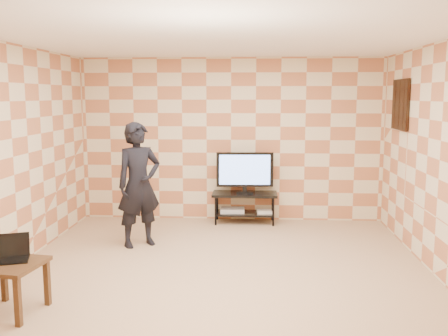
% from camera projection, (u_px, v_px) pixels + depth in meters
% --- Properties ---
extents(floor, '(5.00, 5.00, 0.00)m').
position_uv_depth(floor, '(221.00, 269.00, 6.02)').
color(floor, tan).
rests_on(floor, ground).
extents(wall_back, '(5.00, 0.02, 2.70)m').
position_uv_depth(wall_back, '(231.00, 140.00, 8.29)').
color(wall_back, beige).
rests_on(wall_back, ground).
extents(wall_front, '(5.00, 0.02, 2.70)m').
position_uv_depth(wall_front, '(196.00, 205.00, 3.36)').
color(wall_front, beige).
rests_on(wall_front, ground).
extents(wall_left, '(0.02, 5.00, 2.70)m').
position_uv_depth(wall_left, '(13.00, 157.00, 5.98)').
color(wall_left, beige).
rests_on(wall_left, ground).
extents(wall_right, '(0.02, 5.00, 2.70)m').
position_uv_depth(wall_right, '(440.00, 160.00, 5.67)').
color(wall_right, beige).
rests_on(wall_right, ground).
extents(ceiling, '(5.00, 5.00, 0.02)m').
position_uv_depth(ceiling, '(221.00, 40.00, 5.63)').
color(ceiling, white).
rests_on(ceiling, wall_back).
extents(wall_art, '(0.04, 0.72, 0.72)m').
position_uv_depth(wall_art, '(400.00, 105.00, 7.12)').
color(wall_art, black).
rests_on(wall_art, wall_right).
extents(tv_stand, '(1.05, 0.47, 0.50)m').
position_uv_depth(tv_stand, '(245.00, 201.00, 8.17)').
color(tv_stand, black).
rests_on(tv_stand, floor).
extents(tv, '(0.92, 0.19, 0.67)m').
position_uv_depth(tv, '(245.00, 171.00, 8.10)').
color(tv, black).
rests_on(tv, tv_stand).
extents(dvd_player, '(0.40, 0.29, 0.07)m').
position_uv_depth(dvd_player, '(232.00, 210.00, 8.23)').
color(dvd_player, silver).
rests_on(dvd_player, tv_stand).
extents(game_console, '(0.25, 0.19, 0.05)m').
position_uv_depth(game_console, '(264.00, 212.00, 8.14)').
color(game_console, silver).
rests_on(game_console, tv_stand).
extents(side_table, '(0.66, 0.66, 0.50)m').
position_uv_depth(side_table, '(9.00, 272.00, 4.76)').
color(side_table, '#332010').
rests_on(side_table, floor).
extents(laptop, '(0.43, 0.38, 0.24)m').
position_uv_depth(laptop, '(10.00, 254.00, 4.83)').
color(laptop, black).
rests_on(laptop, side_table).
extents(person, '(0.75, 0.70, 1.72)m').
position_uv_depth(person, '(139.00, 185.00, 6.87)').
color(person, black).
rests_on(person, floor).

